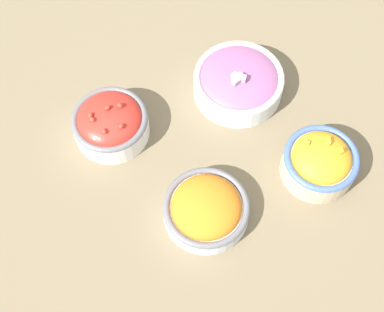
{
  "coord_description": "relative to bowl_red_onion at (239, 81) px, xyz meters",
  "views": [
    {
      "loc": [
        0.1,
        0.42,
        0.87
      ],
      "look_at": [
        0.0,
        0.0,
        0.03
      ],
      "focal_mm": 50.0,
      "sensor_mm": 36.0,
      "label": 1
    }
  ],
  "objects": [
    {
      "name": "bowl_carrots",
      "position": [
        0.12,
        0.24,
        -0.01
      ],
      "size": [
        0.15,
        0.15,
        0.06
      ],
      "color": "silver",
      "rests_on": "ground_plane"
    },
    {
      "name": "bowl_cherry_tomatoes",
      "position": [
        0.25,
        0.03,
        0.0
      ],
      "size": [
        0.14,
        0.14,
        0.08
      ],
      "color": "white",
      "rests_on": "ground_plane"
    },
    {
      "name": "ground_plane",
      "position": [
        0.12,
        0.13,
        -0.03
      ],
      "size": [
        3.0,
        3.0,
        0.0
      ],
      "primitive_type": "plane",
      "color": "#75664C"
    },
    {
      "name": "bowl_red_onion",
      "position": [
        0.0,
        0.0,
        0.0
      ],
      "size": [
        0.17,
        0.17,
        0.07
      ],
      "color": "silver",
      "rests_on": "ground_plane"
    },
    {
      "name": "bowl_squash",
      "position": [
        -0.09,
        0.2,
        0.0
      ],
      "size": [
        0.13,
        0.13,
        0.08
      ],
      "color": "beige",
      "rests_on": "ground_plane"
    }
  ]
}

